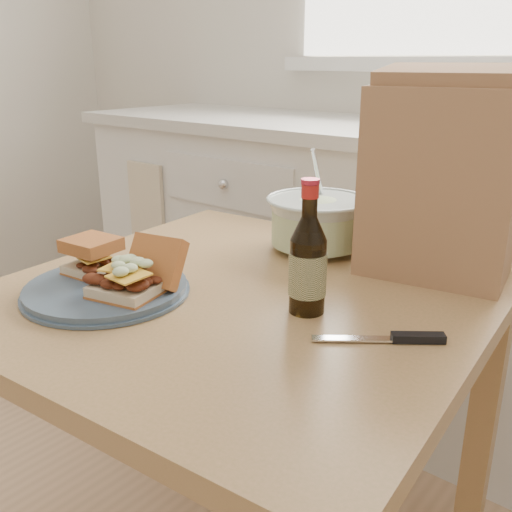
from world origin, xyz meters
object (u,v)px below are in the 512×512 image
Objects in this scene: dining_table at (242,341)px; plate at (106,289)px; beer_bottle at (308,264)px; paper_bag at (441,184)px; coleslaw_bowl at (317,224)px.

plate is at bearing -141.23° from dining_table.
beer_bottle is at bearing 27.41° from plate.
dining_table is 0.49m from paper_bag.
plate is 0.81× the size of paper_bag.
paper_bag is at bearing 48.02° from dining_table.
paper_bag is (0.09, 0.32, 0.10)m from beer_bottle.
coleslaw_bowl is 0.34m from beer_bottle.
plate is 0.67m from paper_bag.
paper_bag reaches higher than plate.
coleslaw_bowl is at bearing 175.41° from paper_bag.
paper_bag is (0.42, 0.49, 0.17)m from plate.
paper_bag is at bearing 49.25° from beer_bottle.
beer_bottle is 0.34m from paper_bag.
coleslaw_bowl is (-0.03, 0.29, 0.17)m from dining_table.
beer_bottle reaches higher than dining_table.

